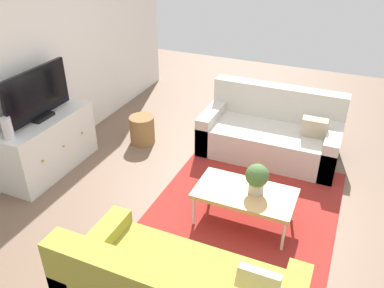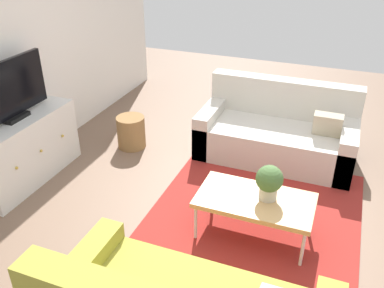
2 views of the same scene
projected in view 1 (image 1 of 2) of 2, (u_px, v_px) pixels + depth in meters
The scene contains 10 objects.
ground_plane at pixel (227, 213), 4.25m from camera, with size 10.00×10.00×0.00m, color brown.
wall_back at pixel (17, 60), 4.45m from camera, with size 6.40×0.12×2.70m, color white.
area_rug at pixel (241, 216), 4.19m from camera, with size 2.50×1.90×0.01m, color maroon.
couch_right_side at pixel (272, 133), 5.21m from camera, with size 0.88×1.74×0.84m.
coffee_table at pixel (245, 194), 3.93m from camera, with size 0.54×0.99×0.39m.
potted_plant at pixel (257, 178), 3.83m from camera, with size 0.23×0.23×0.31m.
tv_console at pixel (49, 145), 4.80m from camera, with size 1.26×0.47×0.71m.
flat_screen_tv at pixel (37, 95), 4.48m from camera, with size 0.96×0.16×0.60m.
glass_vase at pixel (7, 128), 4.16m from camera, with size 0.11×0.11×0.24m, color silver.
wicker_basket at pixel (142, 130), 5.47m from camera, with size 0.34×0.34×0.39m, color olive.
Camera 1 is at (-3.18, -0.97, 2.77)m, focal length 37.16 mm.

